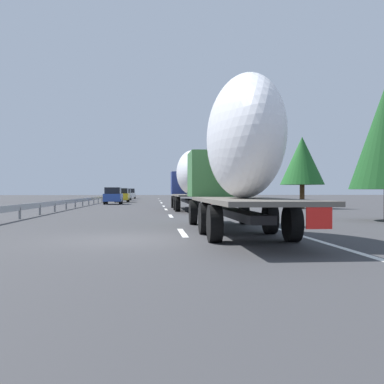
{
  "coord_description": "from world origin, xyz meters",
  "views": [
    {
      "loc": [
        -13.3,
        -0.81,
        1.41
      ],
      "look_at": [
        16.7,
        -3.39,
        1.38
      ],
      "focal_mm": 42.04,
      "sensor_mm": 36.0,
      "label": 1
    }
  ],
  "objects_px": {
    "truck_lead": "(191,177)",
    "car_yellow_coupe": "(122,195)",
    "car_silver_hatch": "(125,195)",
    "car_blue_sedan": "(113,196)",
    "road_sign": "(203,184)",
    "truck_trailing": "(237,153)",
    "car_white_van": "(131,194)"
  },
  "relations": [
    {
      "from": "truck_lead",
      "to": "car_yellow_coupe",
      "type": "height_order",
      "value": "truck_lead"
    },
    {
      "from": "truck_lead",
      "to": "car_silver_hatch",
      "type": "height_order",
      "value": "truck_lead"
    },
    {
      "from": "car_blue_sedan",
      "to": "road_sign",
      "type": "relative_size",
      "value": 1.18
    },
    {
      "from": "truck_lead",
      "to": "road_sign",
      "type": "height_order",
      "value": "truck_lead"
    },
    {
      "from": "truck_trailing",
      "to": "car_silver_hatch",
      "type": "relative_size",
      "value": 2.96
    },
    {
      "from": "truck_lead",
      "to": "road_sign",
      "type": "relative_size",
      "value": 4.01
    },
    {
      "from": "car_white_van",
      "to": "car_blue_sedan",
      "type": "relative_size",
      "value": 1.0
    },
    {
      "from": "car_silver_hatch",
      "to": "road_sign",
      "type": "relative_size",
      "value": 1.21
    },
    {
      "from": "truck_lead",
      "to": "car_silver_hatch",
      "type": "bearing_deg",
      "value": 10.36
    },
    {
      "from": "truck_lead",
      "to": "car_blue_sedan",
      "type": "relative_size",
      "value": 3.4
    },
    {
      "from": "car_white_van",
      "to": "road_sign",
      "type": "xyz_separation_m",
      "value": [
        -36.18,
        -10.4,
        1.37
      ]
    },
    {
      "from": "truck_trailing",
      "to": "car_white_van",
      "type": "bearing_deg",
      "value": 5.6
    },
    {
      "from": "car_silver_hatch",
      "to": "road_sign",
      "type": "height_order",
      "value": "road_sign"
    },
    {
      "from": "car_blue_sedan",
      "to": "car_yellow_coupe",
      "type": "distance_m",
      "value": 9.5
    },
    {
      "from": "car_silver_hatch",
      "to": "car_blue_sedan",
      "type": "distance_m",
      "value": 23.51
    },
    {
      "from": "road_sign",
      "to": "truck_lead",
      "type": "bearing_deg",
      "value": 170.9
    },
    {
      "from": "car_white_van",
      "to": "car_silver_hatch",
      "type": "height_order",
      "value": "car_white_van"
    },
    {
      "from": "truck_lead",
      "to": "car_blue_sedan",
      "type": "distance_m",
      "value": 18.22
    },
    {
      "from": "truck_lead",
      "to": "car_silver_hatch",
      "type": "distance_m",
      "value": 40.85
    },
    {
      "from": "car_yellow_coupe",
      "to": "truck_trailing",
      "type": "bearing_deg",
      "value": -171.27
    },
    {
      "from": "car_silver_hatch",
      "to": "truck_lead",
      "type": "bearing_deg",
      "value": -169.64
    },
    {
      "from": "truck_lead",
      "to": "car_yellow_coupe",
      "type": "bearing_deg",
      "value": 14.83
    },
    {
      "from": "car_white_van",
      "to": "road_sign",
      "type": "relative_size",
      "value": 1.18
    },
    {
      "from": "car_white_van",
      "to": "car_silver_hatch",
      "type": "xyz_separation_m",
      "value": [
        -15.39,
        0.04,
        -0.08
      ]
    },
    {
      "from": "car_yellow_coupe",
      "to": "road_sign",
      "type": "bearing_deg",
      "value": -124.06
    },
    {
      "from": "road_sign",
      "to": "car_blue_sedan",
      "type": "bearing_deg",
      "value": 104.75
    },
    {
      "from": "car_silver_hatch",
      "to": "truck_trailing",
      "type": "bearing_deg",
      "value": -172.92
    },
    {
      "from": "car_yellow_coupe",
      "to": "road_sign",
      "type": "xyz_separation_m",
      "value": [
        -6.77,
        -10.02,
        1.43
      ]
    },
    {
      "from": "road_sign",
      "to": "car_silver_hatch",
      "type": "bearing_deg",
      "value": 26.66
    },
    {
      "from": "truck_trailing",
      "to": "car_blue_sedan",
      "type": "xyz_separation_m",
      "value": [
        35.57,
        7.24,
        -1.77
      ]
    },
    {
      "from": "truck_trailing",
      "to": "road_sign",
      "type": "height_order",
      "value": "truck_trailing"
    },
    {
      "from": "car_yellow_coupe",
      "to": "car_white_van",
      "type": "bearing_deg",
      "value": 0.74
    }
  ]
}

